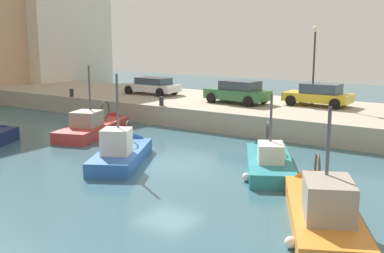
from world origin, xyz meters
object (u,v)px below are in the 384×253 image
at_px(fishing_boat_teal, 268,165).
at_px(fishing_boat_red, 97,131).
at_px(quay_streetlamp, 314,52).
at_px(fishing_boat_blue, 124,158).
at_px(parked_car_white, 152,86).
at_px(parked_car_yellow, 319,94).
at_px(parked_car_green, 238,92).
at_px(mooring_bollard_mid, 161,101).
at_px(fishing_boat_orange, 321,214).
at_px(mooring_bollard_north, 72,93).

height_order(fishing_boat_teal, fishing_boat_red, fishing_boat_red).
bearing_deg(fishing_boat_red, quay_streetlamp, -42.38).
distance_m(fishing_boat_blue, parked_car_white, 14.52).
distance_m(fishing_boat_red, parked_car_yellow, 13.55).
bearing_deg(fishing_boat_teal, parked_car_green, 35.31).
xyz_separation_m(parked_car_white, mooring_bollard_mid, (-4.13, -4.03, -0.38)).
bearing_deg(parked_car_green, fishing_boat_teal, -144.69).
xyz_separation_m(fishing_boat_blue, mooring_bollard_mid, (7.89, 3.92, 1.34)).
xyz_separation_m(fishing_boat_red, mooring_bollard_mid, (4.20, -1.44, 1.35)).
bearing_deg(fishing_boat_blue, parked_car_white, 33.47).
relative_size(parked_car_green, mooring_bollard_mid, 7.66).
height_order(fishing_boat_orange, mooring_bollard_north, fishing_boat_orange).
bearing_deg(fishing_boat_blue, parked_car_yellow, -17.50).
height_order(parked_car_green, mooring_bollard_mid, parked_car_green).
xyz_separation_m(parked_car_white, quay_streetlamp, (1.52, -11.58, 2.60)).
xyz_separation_m(fishing_boat_teal, mooring_bollard_north, (5.35, 17.72, 1.38)).
distance_m(fishing_boat_teal, mooring_bollard_north, 18.56).
distance_m(fishing_boat_orange, mooring_bollard_north, 23.67).
height_order(parked_car_green, quay_streetlamp, quay_streetlamp).
distance_m(mooring_bollard_north, quay_streetlamp, 16.81).
bearing_deg(parked_car_yellow, fishing_boat_orange, -160.16).
bearing_deg(parked_car_green, parked_car_yellow, -69.41).
height_order(parked_car_white, mooring_bollard_north, parked_car_white).
bearing_deg(parked_car_green, fishing_boat_orange, -142.89).
bearing_deg(fishing_boat_orange, mooring_bollard_north, 65.54).
height_order(fishing_boat_teal, parked_car_green, fishing_boat_teal).
bearing_deg(mooring_bollard_north, quay_streetlamp, -70.03).
bearing_deg(fishing_boat_orange, quay_streetlamp, 21.12).
bearing_deg(parked_car_yellow, quay_streetlamp, 55.74).
xyz_separation_m(fishing_boat_orange, quay_streetlamp, (15.44, 5.96, 4.28)).
distance_m(parked_car_white, quay_streetlamp, 11.97).
bearing_deg(mooring_bollard_mid, fishing_boat_blue, -153.61).
xyz_separation_m(fishing_boat_teal, quay_streetlamp, (11.00, 2.17, 4.36)).
height_order(parked_car_yellow, parked_car_green, parked_car_green).
relative_size(fishing_boat_orange, quay_streetlamp, 1.43).
xyz_separation_m(parked_car_white, mooring_bollard_north, (-4.13, 3.97, -0.38)).
distance_m(fishing_boat_red, mooring_bollard_mid, 4.64).
bearing_deg(mooring_bollard_north, fishing_boat_teal, -106.79).
bearing_deg(mooring_bollard_north, parked_car_yellow, -71.77).
bearing_deg(mooring_bollard_mid, mooring_bollard_north, 90.00).
distance_m(fishing_boat_blue, mooring_bollard_north, 14.35).
height_order(fishing_boat_teal, fishing_boat_blue, fishing_boat_blue).
distance_m(fishing_boat_blue, parked_car_green, 11.59).
relative_size(fishing_boat_teal, quay_streetlamp, 1.27).
bearing_deg(fishing_boat_red, parked_car_yellow, -45.05).
xyz_separation_m(fishing_boat_red, parked_car_green, (7.74, -4.86, 1.81)).
height_order(mooring_bollard_mid, quay_streetlamp, quay_streetlamp).
distance_m(fishing_boat_teal, parked_car_green, 11.05).
distance_m(parked_car_green, quay_streetlamp, 5.27).
bearing_deg(mooring_bollard_north, parked_car_green, -72.75).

